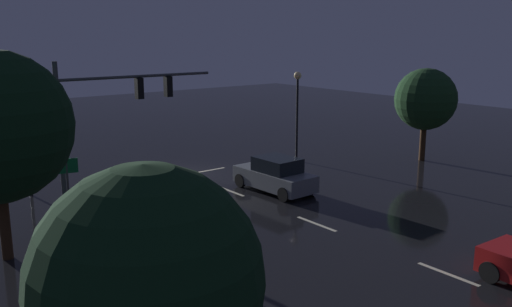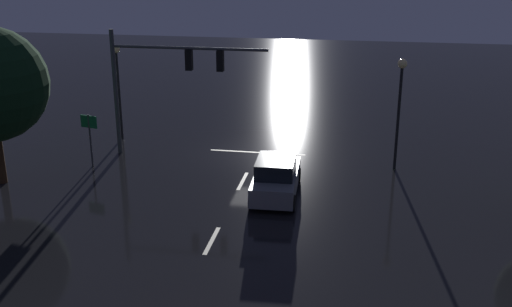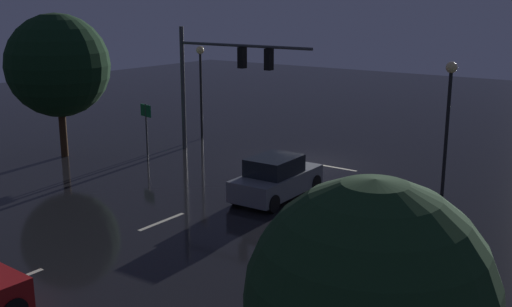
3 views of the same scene
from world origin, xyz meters
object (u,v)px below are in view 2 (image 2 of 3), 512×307
object	(u,v)px
street_lamp_left_kerb	(400,94)
route_sign	(89,129)
car_approaching	(276,178)
street_lamp_right_kerb	(118,74)
traffic_signal_assembly	(163,72)

from	to	relation	value
street_lamp_left_kerb	route_sign	distance (m)	14.82
car_approaching	street_lamp_right_kerb	distance (m)	11.97
car_approaching	street_lamp_left_kerb	distance (m)	7.30
car_approaching	street_lamp_right_kerb	bearing A→B (deg)	-34.46
street_lamp_left_kerb	street_lamp_right_kerb	xyz separation A→B (m)	(14.80, -2.38, -0.08)
traffic_signal_assembly	street_lamp_left_kerb	bearing A→B (deg)	179.68
traffic_signal_assembly	street_lamp_left_kerb	distance (m)	11.46
traffic_signal_assembly	route_sign	world-z (taller)	traffic_signal_assembly
street_lamp_right_kerb	route_sign	world-z (taller)	street_lamp_right_kerb
street_lamp_right_kerb	route_sign	distance (m)	4.85
car_approaching	street_lamp_right_kerb	xyz separation A→B (m)	(9.59, -6.58, 2.84)
street_lamp_right_kerb	traffic_signal_assembly	bearing A→B (deg)	145.39
route_sign	traffic_signal_assembly	bearing A→B (deg)	-144.81
street_lamp_right_kerb	street_lamp_left_kerb	bearing A→B (deg)	170.86
traffic_signal_assembly	car_approaching	bearing A→B (deg)	145.62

